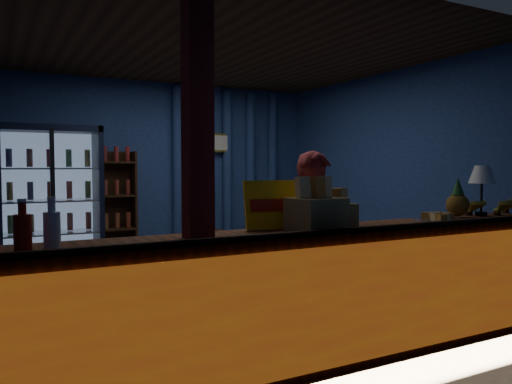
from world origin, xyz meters
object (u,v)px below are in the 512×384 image
Objects in this scene: green_chair at (304,238)px; table_lamp at (482,176)px; shopkeeper at (315,243)px; pastry_tray at (439,219)px.

table_lamp reaches higher than green_chair.
green_chair is at bearing 81.94° from shopkeeper.
shopkeeper is 1.03m from pastry_tray.
pastry_tray is at bearing -167.42° from table_lamp.
pastry_tray is at bearing -7.03° from shopkeeper.
pastry_tray is 0.94× the size of table_lamp.
pastry_tray is 0.80m from table_lamp.
green_chair is 1.59× the size of table_lamp.
pastry_tray is (0.87, -0.52, 0.21)m from shopkeeper.
table_lamp is at bearing 55.04° from green_chair.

